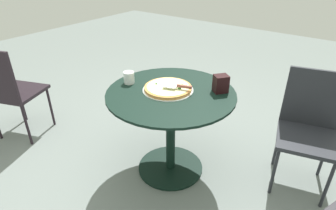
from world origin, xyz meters
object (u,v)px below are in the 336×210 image
(pizza_on_tray, at_px, (168,88))
(napkin_dispenser, at_px, (221,84))
(pizza_server, at_px, (178,86))
(drinking_cup, at_px, (129,78))
(patio_chair_near, at_px, (9,88))
(patio_chair_far, at_px, (309,124))
(patio_table, at_px, (171,116))

(pizza_on_tray, distance_m, napkin_dispenser, 0.38)
(pizza_server, bearing_deg, pizza_on_tray, -174.26)
(drinking_cup, height_order, patio_chair_near, patio_chair_near)
(pizza_on_tray, distance_m, patio_chair_far, 1.07)
(pizza_server, distance_m, patio_chair_near, 1.61)
(pizza_server, xyz_separation_m, napkin_dispenser, (0.24, 0.20, 0.01))
(drinking_cup, distance_m, patio_chair_near, 1.22)
(drinking_cup, distance_m, patio_chair_far, 1.39)
(pizza_on_tray, relative_size, pizza_server, 1.75)
(drinking_cup, height_order, napkin_dispenser, napkin_dispenser)
(patio_chair_near, distance_m, patio_chair_far, 2.56)
(patio_table, relative_size, pizza_server, 4.44)
(patio_chair_far, bearing_deg, patio_chair_near, -156.50)
(pizza_server, bearing_deg, patio_table, -151.20)
(patio_table, distance_m, pizza_server, 0.26)
(patio_table, distance_m, drinking_cup, 0.44)
(pizza_server, relative_size, patio_chair_far, 0.24)
(napkin_dispenser, xyz_separation_m, patio_chair_near, (-1.75, -0.72, -0.26))
(patio_table, xyz_separation_m, patio_chair_near, (-1.46, -0.50, 0.01))
(patio_table, xyz_separation_m, napkin_dispenser, (0.29, 0.22, 0.27))
(pizza_on_tray, relative_size, drinking_cup, 4.12)
(pizza_server, distance_m, drinking_cup, 0.41)
(patio_table, relative_size, napkin_dispenser, 7.46)
(patio_table, height_order, drinking_cup, drinking_cup)
(pizza_on_tray, relative_size, patio_chair_near, 0.41)
(pizza_on_tray, bearing_deg, patio_table, -23.24)
(napkin_dispenser, bearing_deg, pizza_on_tray, -18.62)
(patio_table, distance_m, patio_chair_near, 1.55)
(drinking_cup, relative_size, patio_chair_far, 0.10)
(patio_table, height_order, patio_chair_far, patio_chair_far)
(patio_table, relative_size, patio_chair_near, 1.03)
(patio_table, bearing_deg, pizza_on_tray, 156.76)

